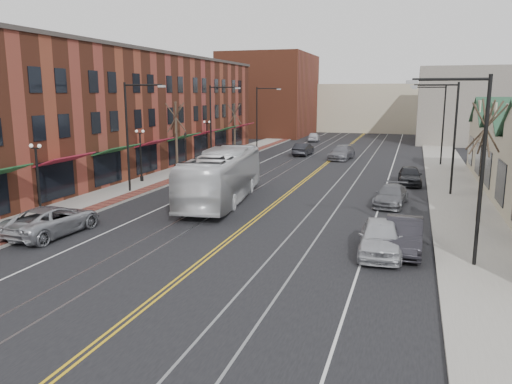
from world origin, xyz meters
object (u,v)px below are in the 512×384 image
Objects in this scene: parked_suv at (52,220)px; parked_car_c at (391,196)px; parked_car_a at (380,237)px; parked_car_b at (404,235)px; transit_bus at (222,177)px; parked_car_d at (410,175)px.

parked_car_c is (16.80, 12.63, -0.11)m from parked_suv.
parked_car_b is at bearing 34.64° from parked_car_a.
parked_suv is 1.21× the size of parked_car_c.
transit_bus is 16.33m from parked_car_d.
parked_car_d is at bearing 83.83° from parked_car_a.
parked_car_b is (12.21, -7.65, -0.98)m from transit_bus.
parked_car_c is 8.47m from parked_car_d.
parked_car_d is at bearing 90.42° from parked_car_b.
parked_suv is 16.90m from parked_car_a.
parked_car_c is at bearing 96.48° from parked_car_b.
parked_car_a is at bearing -84.11° from parked_car_c.
transit_bus is 2.63× the size of parked_car_a.
parked_car_a is at bearing 136.04° from transit_bus.
transit_bus is 2.27× the size of parked_suv.
parked_suv is at bearing 54.46° from transit_bus.
parked_car_d is at bearing 88.52° from parked_car_c.
parked_car_c is (-1.03, 9.99, -0.12)m from parked_car_b.
parked_suv is 18.02m from parked_car_b.
parked_car_b is at bearing -92.74° from parked_car_d.
parked_car_c is at bearing -99.93° from parked_car_d.
transit_bus is 11.47m from parked_car_c.
parked_suv is at bearing -132.95° from parked_car_d.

